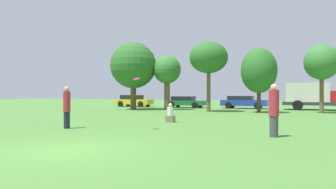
{
  "coord_description": "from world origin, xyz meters",
  "views": [
    {
      "loc": [
        5.81,
        -6.85,
        1.58
      ],
      "look_at": [
        0.76,
        5.51,
        1.51
      ],
      "focal_mm": 33.37,
      "sensor_mm": 36.0,
      "label": 1
    }
  ],
  "objects_px": {
    "tree_4": "(322,63)",
    "parked_car_yellow": "(134,101)",
    "person_thrower": "(67,107)",
    "tree_0": "(133,66)",
    "tree_2": "(209,58)",
    "parked_car_green": "(185,102)",
    "frisbee": "(137,79)",
    "bystander_sitting": "(170,114)",
    "parked_car_blue": "(243,102)",
    "tree_1": "(167,71)",
    "person_catcher": "(274,110)",
    "tree_3": "(259,71)",
    "delivery_truck_red": "(315,95)"
  },
  "relations": [
    {
      "from": "person_catcher",
      "to": "parked_car_yellow",
      "type": "distance_m",
      "value": 25.88
    },
    {
      "from": "tree_3",
      "to": "tree_1",
      "type": "bearing_deg",
      "value": 171.32
    },
    {
      "from": "person_catcher",
      "to": "tree_4",
      "type": "relative_size",
      "value": 0.36
    },
    {
      "from": "tree_2",
      "to": "tree_4",
      "type": "xyz_separation_m",
      "value": [
        8.66,
        1.39,
        -0.6
      ]
    },
    {
      "from": "person_thrower",
      "to": "parked_car_blue",
      "type": "bearing_deg",
      "value": 73.62
    },
    {
      "from": "person_catcher",
      "to": "delivery_truck_red",
      "type": "relative_size",
      "value": 0.32
    },
    {
      "from": "tree_1",
      "to": "parked_car_blue",
      "type": "xyz_separation_m",
      "value": [
        6.27,
        5.18,
        -2.99
      ]
    },
    {
      "from": "person_catcher",
      "to": "delivery_truck_red",
      "type": "bearing_deg",
      "value": -101.08
    },
    {
      "from": "tree_0",
      "to": "tree_3",
      "type": "distance_m",
      "value": 11.58
    },
    {
      "from": "tree_2",
      "to": "tree_3",
      "type": "relative_size",
      "value": 1.14
    },
    {
      "from": "parked_car_blue",
      "to": "bystander_sitting",
      "type": "bearing_deg",
      "value": -93.39
    },
    {
      "from": "frisbee",
      "to": "parked_car_yellow",
      "type": "bearing_deg",
      "value": 118.84
    },
    {
      "from": "tree_4",
      "to": "parked_car_yellow",
      "type": "distance_m",
      "value": 19.96
    },
    {
      "from": "bystander_sitting",
      "to": "tree_1",
      "type": "bearing_deg",
      "value": 113.23
    },
    {
      "from": "delivery_truck_red",
      "to": "bystander_sitting",
      "type": "bearing_deg",
      "value": -114.8
    },
    {
      "from": "frisbee",
      "to": "tree_3",
      "type": "xyz_separation_m",
      "value": [
        3.53,
        14.03,
        1.18
      ]
    },
    {
      "from": "tree_1",
      "to": "person_thrower",
      "type": "bearing_deg",
      "value": -83.75
    },
    {
      "from": "bystander_sitting",
      "to": "person_thrower",
      "type": "bearing_deg",
      "value": -125.07
    },
    {
      "from": "delivery_truck_red",
      "to": "parked_car_green",
      "type": "bearing_deg",
      "value": -178.06
    },
    {
      "from": "tree_1",
      "to": "tree_3",
      "type": "relative_size",
      "value": 0.98
    },
    {
      "from": "person_catcher",
      "to": "parked_car_green",
      "type": "relative_size",
      "value": 0.45
    },
    {
      "from": "tree_4",
      "to": "parked_car_green",
      "type": "distance_m",
      "value": 14.02
    },
    {
      "from": "tree_4",
      "to": "parked_car_yellow",
      "type": "xyz_separation_m",
      "value": [
        -19.13,
        4.71,
        -3.23
      ]
    },
    {
      "from": "person_thrower",
      "to": "tree_2",
      "type": "xyz_separation_m",
      "value": [
        2.64,
        14.48,
        3.57
      ]
    },
    {
      "from": "tree_4",
      "to": "parked_car_green",
      "type": "height_order",
      "value": "tree_4"
    },
    {
      "from": "tree_0",
      "to": "tree_2",
      "type": "relative_size",
      "value": 1.08
    },
    {
      "from": "tree_4",
      "to": "parked_car_blue",
      "type": "relative_size",
      "value": 1.16
    },
    {
      "from": "tree_2",
      "to": "delivery_truck_red",
      "type": "bearing_deg",
      "value": 36.2
    },
    {
      "from": "person_catcher",
      "to": "frisbee",
      "type": "bearing_deg",
      "value": -3.7
    },
    {
      "from": "person_thrower",
      "to": "tree_0",
      "type": "bearing_deg",
      "value": 103.56
    },
    {
      "from": "frisbee",
      "to": "person_thrower",
      "type": "bearing_deg",
      "value": -169.4
    },
    {
      "from": "frisbee",
      "to": "tree_4",
      "type": "bearing_deg",
      "value": 61.99
    },
    {
      "from": "person_thrower",
      "to": "bystander_sitting",
      "type": "bearing_deg",
      "value": 50.65
    },
    {
      "from": "tree_0",
      "to": "tree_2",
      "type": "height_order",
      "value": "tree_0"
    },
    {
      "from": "parked_car_blue",
      "to": "delivery_truck_red",
      "type": "height_order",
      "value": "delivery_truck_red"
    },
    {
      "from": "bystander_sitting",
      "to": "parked_car_green",
      "type": "distance_m",
      "value": 16.68
    },
    {
      "from": "tree_3",
      "to": "parked_car_yellow",
      "type": "distance_m",
      "value": 15.92
    },
    {
      "from": "tree_2",
      "to": "tree_0",
      "type": "bearing_deg",
      "value": 175.77
    },
    {
      "from": "person_catcher",
      "to": "tree_3",
      "type": "xyz_separation_m",
      "value": [
        -1.98,
        13.98,
        2.39
      ]
    },
    {
      "from": "tree_2",
      "to": "parked_car_blue",
      "type": "height_order",
      "value": "tree_2"
    },
    {
      "from": "frisbee",
      "to": "bystander_sitting",
      "type": "height_order",
      "value": "frisbee"
    },
    {
      "from": "parked_car_blue",
      "to": "parked_car_green",
      "type": "bearing_deg",
      "value": -173.16
    },
    {
      "from": "tree_0",
      "to": "tree_2",
      "type": "distance_m",
      "value": 7.5
    },
    {
      "from": "parked_car_green",
      "to": "bystander_sitting",
      "type": "bearing_deg",
      "value": -72.42
    },
    {
      "from": "bystander_sitting",
      "to": "parked_car_yellow",
      "type": "bearing_deg",
      "value": 124.35
    },
    {
      "from": "frisbee",
      "to": "tree_3",
      "type": "bearing_deg",
      "value": 75.89
    },
    {
      "from": "parked_car_yellow",
      "to": "parked_car_blue",
      "type": "distance_m",
      "value": 12.36
    },
    {
      "from": "frisbee",
      "to": "tree_2",
      "type": "bearing_deg",
      "value": 92.22
    },
    {
      "from": "bystander_sitting",
      "to": "tree_4",
      "type": "relative_size",
      "value": 0.19
    },
    {
      "from": "tree_0",
      "to": "tree_2",
      "type": "bearing_deg",
      "value": -4.23
    }
  ]
}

